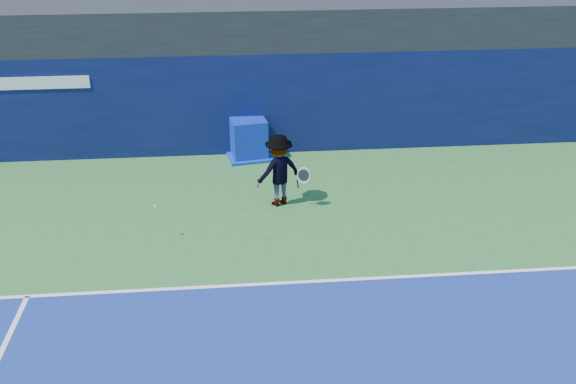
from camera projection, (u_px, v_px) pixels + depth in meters
name	position (u px, v px, depth m)	size (l,w,h in m)	color
baseline	(279.00, 283.00, 13.09)	(24.00, 0.10, 0.01)	white
stadium_band	(256.00, 23.00, 19.13)	(36.00, 3.00, 1.20)	black
back_wall_assembly	(259.00, 100.00, 19.15)	(36.00, 1.03, 3.00)	#0B123E
equipment_cart	(248.00, 140.00, 18.89)	(1.43, 1.43, 1.19)	#0C21AA
tennis_player	(279.00, 170.00, 15.93)	(1.45, 1.11, 1.86)	white
tennis_ball	(155.00, 206.00, 14.31)	(0.07, 0.07, 0.07)	#C8D517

